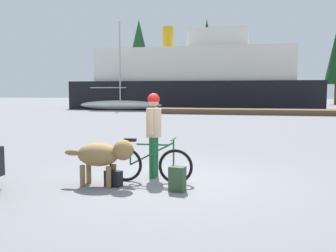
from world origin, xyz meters
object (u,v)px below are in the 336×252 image
Objects in this scene: handbag_pannier at (113,178)px; sailboat_moored at (120,105)px; dog at (103,155)px; person_cyclist at (154,127)px; backpack at (177,179)px; bicycle at (150,164)px; ferry_boat at (196,80)px.

sailboat_moored is at bearing 109.06° from handbag_pannier.
dog is 0.49m from handbag_pannier.
person_cyclist is 1.50m from backpack.
handbag_pannier is (-1.27, 0.12, -0.08)m from backpack.
dog is 3.07× the size of backpack.
person_cyclist is 1.41m from handbag_pannier.
bicycle is 1.22× the size of dog.
ferry_boat is 8.31m from sailboat_moored.
bicycle is 0.87m from backpack.
dog is at bearing -71.32° from sailboat_moored.
person_cyclist is at bearing -69.24° from sailboat_moored.
dog is 0.17× the size of sailboat_moored.
person_cyclist is 0.07× the size of ferry_boat.
dog is at bearing -130.05° from person_cyclist.
sailboat_moored is at bearing 108.68° from dog.
handbag_pannier is (0.20, 0.01, -0.45)m from dog.
ferry_boat reaches higher than backpack.
dog is 28.78m from sailboat_moored.
bicycle is at bearing -83.79° from ferry_boat.
sailboat_moored is at bearing 110.48° from bicycle.
person_cyclist is at bearing 49.95° from dog.
person_cyclist is at bearing 94.08° from bicycle.
handbag_pannier is at bearing 174.53° from backpack.
dog is 1.52m from backpack.
dog is 0.06× the size of ferry_boat.
bicycle is 0.07× the size of ferry_boat.
person_cyclist is 3.88× the size of backpack.
sailboat_moored is at bearing 111.33° from backpack.
backpack is 0.02× the size of ferry_boat.
person_cyclist reaches higher than bicycle.
backpack is at bearing -68.67° from sailboat_moored.
dog is at bearing -151.63° from bicycle.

